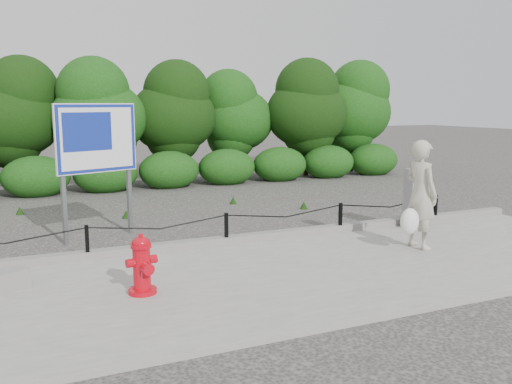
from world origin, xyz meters
The scene contains 9 objects.
ground centered at (0.00, 0.00, 0.00)m, with size 90.00×90.00×0.00m, color #2D2B28.
sidewalk centered at (0.00, -2.00, 0.04)m, with size 14.00×4.00×0.08m, color gray.
curb centered at (0.00, 0.05, 0.15)m, with size 14.00×0.22×0.14m, color slate.
chain_barrier centered at (0.00, 0.00, 0.46)m, with size 10.06×0.06×0.60m.
treeline centered at (0.89, 8.94, 2.40)m, with size 20.27×3.45×4.26m.
fire_hydrant centered at (-2.01, -2.00, 0.48)m, with size 0.47×0.49×0.85m.
pedestrian centered at (3.12, -1.63, 1.04)m, with size 0.78×0.75×1.97m.
utility_cabinet centered at (4.16, -0.31, 0.71)m, with size 0.49×0.35×1.39m.
advertising_sign centered at (-2.04, 1.72, 1.90)m, with size 1.60×0.66×2.69m.
Camera 1 is at (-3.50, -9.21, 2.69)m, focal length 38.00 mm.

